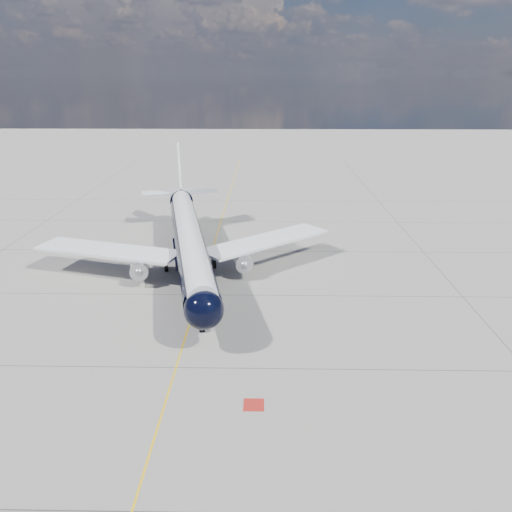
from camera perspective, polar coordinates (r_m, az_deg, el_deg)
The scene contains 4 objects.
ground at distance 75.94m, azimuth -4.68°, elevation 1.86°, with size 320.00×320.00×0.00m, color gray.
taxiway_centerline at distance 71.24m, azimuth -5.07°, elevation 0.60°, with size 0.16×160.00×0.01m, color #E5AD0C.
red_marking at distance 39.64m, azimuth -0.26°, elevation -16.64°, with size 1.60×1.60×0.01m, color maroon.
main_airliner at distance 63.67m, azimuth -7.67°, elevation 2.09°, with size 37.69×46.49×13.54m.
Camera 1 is at (7.58, -41.74, 23.74)m, focal length 35.00 mm.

